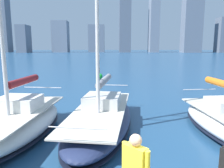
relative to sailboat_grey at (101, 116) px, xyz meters
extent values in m
cube|color=slate|center=(-83.40, -150.02, 11.75)|extent=(9.54, 9.55, 24.66)
cube|color=slate|center=(-58.95, -148.07, 17.90)|extent=(12.68, 9.96, 36.96)
cube|color=slate|center=(-33.51, -155.11, 24.78)|extent=(6.60, 10.43, 50.70)
cube|color=slate|center=(-12.17, -155.31, 23.62)|extent=(8.45, 8.14, 48.40)
cube|color=slate|center=(9.06, -158.67, 9.52)|extent=(11.90, 9.87, 20.20)
cube|color=slate|center=(35.83, -157.40, 10.87)|extent=(11.45, 10.97, 22.89)
cube|color=slate|center=(60.04, -148.41, 8.96)|extent=(7.18, 11.82, 19.08)
cube|color=slate|center=(79.18, -161.00, 22.27)|extent=(7.79, 9.72, 45.69)
cylinder|color=silver|center=(-5.63, 0.07, 1.46)|extent=(0.33, 2.77, 0.12)
cylinder|color=orange|center=(-5.63, 0.07, 1.58)|extent=(0.52, 2.56, 0.32)
cylinder|color=silver|center=(-5.47, -2.00, 0.90)|extent=(1.88, 0.19, 0.04)
ellipsoid|color=navy|center=(0.01, 0.04, -0.12)|extent=(3.91, 8.56, 0.91)
ellipsoid|color=black|center=(0.01, 0.04, -0.37)|extent=(3.93, 8.60, 0.10)
cube|color=beige|center=(0.01, 0.04, 0.36)|extent=(3.28, 7.51, 0.06)
cube|color=silver|center=(-0.06, -0.45, 0.67)|extent=(1.91, 2.03, 0.55)
cylinder|color=silver|center=(0.09, 0.65, 4.90)|extent=(0.16, 0.16, 9.01)
cylinder|color=silver|center=(-0.15, -1.06, 1.44)|extent=(0.61, 3.45, 0.12)
cylinder|color=gray|center=(-0.15, -1.06, 1.56)|extent=(0.77, 3.20, 0.32)
cylinder|color=silver|center=(0.54, 3.80, 0.88)|extent=(1.79, 0.29, 0.04)
cylinder|color=silver|center=(-0.52, -3.63, 0.88)|extent=(2.07, 0.33, 0.04)
ellipsoid|color=white|center=(3.62, 0.95, -0.05)|extent=(3.53, 6.86, 1.06)
ellipsoid|color=black|center=(3.62, 0.95, -0.34)|extent=(3.55, 6.90, 0.10)
cube|color=beige|center=(3.62, 0.95, 0.52)|extent=(2.94, 6.02, 0.06)
cube|color=silver|center=(3.57, 0.55, 0.82)|extent=(1.84, 1.63, 0.55)
cylinder|color=silver|center=(3.52, 0.06, 1.60)|extent=(0.42, 2.77, 0.12)
cylinder|color=maroon|center=(3.52, 0.06, 1.72)|extent=(0.60, 2.57, 0.32)
cylinder|color=silver|center=(3.29, -2.00, 1.04)|extent=(2.11, 0.27, 0.04)
cylinder|color=black|center=(-2.46, 6.31, 1.18)|extent=(0.10, 0.10, 0.61)
cube|color=yellow|center=(-0.87, 6.28, 1.16)|extent=(0.45, 0.46, 0.66)
cylinder|color=yellow|center=(-0.68, 6.09, 1.18)|extent=(0.10, 0.10, 0.61)
cylinder|color=yellow|center=(-1.05, 6.46, 1.18)|extent=(0.10, 0.10, 0.61)
sphere|color=tan|center=(-0.87, 6.28, 1.60)|extent=(0.23, 0.23, 0.23)
sphere|color=green|center=(0.75, -16.16, -0.23)|extent=(0.70, 0.70, 0.70)
cylinder|color=black|center=(0.75, -16.16, 0.47)|extent=(0.06, 0.06, 0.70)
camera|label=1|loc=(-0.39, 9.94, 3.24)|focal=35.00mm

